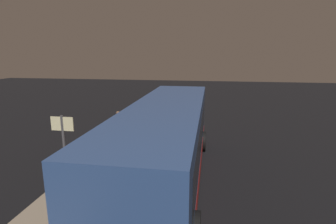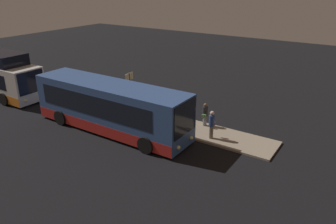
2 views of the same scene
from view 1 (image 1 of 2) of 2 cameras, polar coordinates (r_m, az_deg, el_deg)
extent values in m
plane|color=black|center=(10.66, -0.23, -15.20)|extent=(80.00, 80.00, 0.00)
cube|color=gray|center=(11.41, -15.07, -13.36)|extent=(20.00, 2.56, 0.12)
cube|color=#33518C|center=(10.05, -0.27, -6.63)|extent=(11.05, 2.57, 2.97)
cube|color=#B2231E|center=(10.48, -0.27, -12.49)|extent=(10.99, 2.59, 0.70)
cube|color=black|center=(9.68, -0.55, -5.16)|extent=(9.06, 2.60, 1.31)
cube|color=black|center=(15.26, 3.14, 1.72)|extent=(0.06, 2.26, 1.90)
sphere|color=#F9E58C|center=(15.71, 0.51, -3.46)|extent=(0.24, 0.24, 0.24)
sphere|color=#F9E58C|center=(15.57, 5.67, -3.67)|extent=(0.24, 0.24, 0.24)
cylinder|color=black|center=(14.14, -2.93, -5.81)|extent=(1.02, 0.30, 1.02)
cylinder|color=black|center=(13.86, 7.59, -6.30)|extent=(1.02, 0.30, 1.02)
cylinder|color=black|center=(7.95, -14.63, -21.99)|extent=(1.02, 0.30, 1.02)
cylinder|color=#6B604C|center=(13.42, -11.68, -7.04)|extent=(0.31, 0.31, 0.80)
cylinder|color=#8CB766|center=(13.19, -11.82, -3.98)|extent=(0.44, 0.44, 0.69)
sphere|color=tan|center=(13.07, -11.91, -1.98)|extent=(0.26, 0.26, 0.26)
cube|color=beige|center=(13.45, -10.94, -4.95)|extent=(0.25, 0.31, 0.24)
cylinder|color=#6B604C|center=(16.54, -4.47, -3.04)|extent=(0.28, 0.28, 0.81)
cylinder|color=#334C8C|center=(16.35, -4.51, -0.47)|extent=(0.41, 0.41, 0.71)
sphere|color=beige|center=(16.25, -4.54, 1.20)|extent=(0.27, 0.27, 0.27)
cube|color=maroon|center=(16.44, -5.45, -1.50)|extent=(0.30, 0.19, 0.24)
cylinder|color=gray|center=(15.85, -10.66, -4.09)|extent=(0.30, 0.30, 0.72)
cylinder|color=#262628|center=(15.68, -10.76, -1.75)|extent=(0.43, 0.43, 0.62)
sphere|color=brown|center=(15.58, -10.82, -0.22)|extent=(0.23, 0.23, 0.23)
cube|color=#598C59|center=(15.71, -9.71, -2.66)|extent=(0.30, 0.20, 0.24)
cube|color=maroon|center=(13.81, -9.70, -6.74)|extent=(0.39, 0.25, 0.64)
cylinder|color=black|center=(13.67, -9.76, -4.99)|extent=(0.02, 0.02, 0.24)
cylinder|color=#4C4C51|center=(10.15, -21.53, -8.31)|extent=(0.10, 0.10, 2.76)
cube|color=beige|center=(9.84, -22.04, -2.39)|extent=(0.04, 0.83, 0.50)
cylinder|color=#3F3F44|center=(11.16, -10.40, -11.56)|extent=(0.44, 0.44, 0.65)
camera|label=2|loc=(26.76, 39.93, 18.91)|focal=35.00mm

